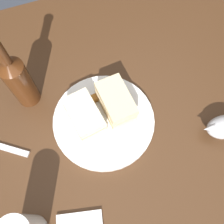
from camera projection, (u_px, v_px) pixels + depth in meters
The scene contains 10 objects.
ground_plane at pixel (116, 164), 1.45m from camera, with size 6.00×6.00×0.00m, color #333842.
dining_table at pixel (117, 146), 1.09m from camera, with size 1.01×0.98×0.78m, color #422816.
plate at pixel (104, 121), 0.71m from camera, with size 0.28×0.28×0.02m, color white.
sandwich_half_left at pixel (116, 102), 0.69m from camera, with size 0.08×0.13×0.07m.
sandwich_half_right at pixel (84, 116), 0.68m from camera, with size 0.09×0.13×0.06m.
potato_wedge_front at pixel (97, 97), 0.72m from camera, with size 0.05×0.02×0.02m, color #AD702D.
potato_wedge_middle at pixel (78, 110), 0.71m from camera, with size 0.04×0.02×0.02m, color #B77F33.
potato_wedge_back at pixel (114, 89), 0.73m from camera, with size 0.04×0.02×0.02m, color #B77F33.
potato_wedge_left_edge at pixel (110, 88), 0.74m from camera, with size 0.05×0.02×0.01m, color gold.
cider_bottle at pixel (18, 80), 0.66m from camera, with size 0.06×0.06×0.26m.
Camera 1 is at (-0.12, -0.26, 1.45)m, focal length 41.26 mm.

